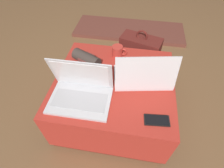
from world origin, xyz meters
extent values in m
plane|color=brown|center=(0.00, 0.00, 0.00)|extent=(14.00, 14.00, 0.00)
cube|color=maroon|center=(0.00, 0.00, 0.03)|extent=(0.78, 0.72, 0.05)
cube|color=#B22D23|center=(0.00, 0.00, 0.22)|extent=(0.81, 0.75, 0.34)
cube|color=silver|center=(-0.18, -0.21, 0.40)|extent=(0.37, 0.25, 0.02)
cube|color=#B2B2B7|center=(-0.18, -0.21, 0.41)|extent=(0.33, 0.14, 0.00)
cube|color=silver|center=(-0.18, -0.11, 0.53)|extent=(0.37, 0.07, 0.24)
cube|color=white|center=(-0.18, -0.12, 0.53)|extent=(0.33, 0.06, 0.22)
cube|color=silver|center=(0.18, 0.05, 0.40)|extent=(0.41, 0.30, 0.02)
cube|color=#B2B2B7|center=(0.18, 0.06, 0.41)|extent=(0.35, 0.19, 0.00)
cube|color=silver|center=(0.20, -0.04, 0.52)|extent=(0.38, 0.12, 0.23)
cube|color=#1E4799|center=(0.20, -0.04, 0.52)|extent=(0.34, 0.10, 0.21)
cube|color=black|center=(0.28, -0.27, 0.40)|extent=(0.15, 0.08, 0.01)
cube|color=black|center=(0.28, -0.27, 0.40)|extent=(0.14, 0.07, 0.00)
cube|color=#5B1E19|center=(0.16, 0.51, 0.21)|extent=(0.38, 0.26, 0.41)
cube|color=#4E1A15|center=(0.18, 0.60, 0.13)|extent=(0.29, 0.13, 0.18)
torus|color=#5B1E19|center=(0.16, 0.51, 0.44)|extent=(0.10, 0.04, 0.10)
cylinder|color=#3D332D|center=(-0.23, 0.14, 0.44)|extent=(0.23, 0.17, 0.09)
cube|color=brown|center=(-0.23, 0.14, 0.44)|extent=(0.12, 0.13, 0.03)
cylinder|color=red|center=(-0.02, 0.26, 0.44)|extent=(0.08, 0.08, 0.09)
torus|color=red|center=(0.03, 0.26, 0.44)|extent=(0.06, 0.01, 0.06)
cube|color=brown|center=(0.00, 1.27, 0.02)|extent=(1.40, 0.50, 0.04)
camera|label=1|loc=(0.12, -0.80, 1.26)|focal=28.00mm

